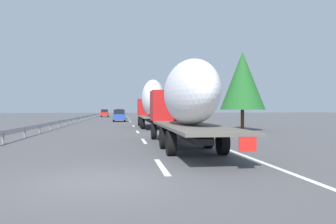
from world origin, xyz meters
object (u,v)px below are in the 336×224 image
(car_red_compact, at_px, (105,113))
(road_sign, at_px, (157,108))
(truck_trailing, at_px, (185,100))
(car_blue_sedan, at_px, (119,116))
(car_black_suv, at_px, (120,114))
(car_yellow_coupe, at_px, (119,113))
(truck_lead, at_px, (152,102))

(car_red_compact, relative_size, road_sign, 1.36)
(truck_trailing, xyz_separation_m, car_blue_sedan, (35.14, 3.52, -1.46))
(truck_trailing, bearing_deg, car_black_suv, 4.02)
(car_black_suv, xyz_separation_m, car_red_compact, (16.60, 3.82, 0.02))
(car_yellow_coupe, xyz_separation_m, car_blue_sedan, (-22.41, -0.12, -0.03))
(truck_trailing, height_order, car_red_compact, truck_trailing)
(truck_lead, bearing_deg, car_yellow_coupe, 5.29)
(truck_trailing, relative_size, car_yellow_coupe, 3.48)
(car_blue_sedan, distance_m, car_red_compact, 30.98)
(car_black_suv, bearing_deg, car_red_compact, 12.94)
(truck_lead, xyz_separation_m, car_black_suv, (31.03, 3.47, -1.75))
(truck_trailing, xyz_separation_m, car_yellow_coupe, (57.54, 3.64, -1.43))
(car_black_suv, bearing_deg, car_blue_sedan, 179.79)
(truck_trailing, bearing_deg, car_red_compact, 6.31)
(car_yellow_coupe, relative_size, car_red_compact, 0.94)
(car_blue_sedan, distance_m, car_black_suv, 14.14)
(truck_lead, bearing_deg, car_blue_sedan, 11.77)
(truck_lead, bearing_deg, car_red_compact, 8.69)
(car_blue_sedan, bearing_deg, car_black_suv, -0.21)
(car_blue_sedan, bearing_deg, truck_lead, -168.23)
(road_sign, bearing_deg, car_black_suv, 40.73)
(car_yellow_coupe, distance_m, road_sign, 17.30)
(truck_lead, relative_size, car_red_compact, 2.81)
(car_black_suv, distance_m, road_sign, 10.14)
(car_black_suv, bearing_deg, truck_lead, -173.62)
(truck_trailing, distance_m, car_blue_sedan, 35.34)
(truck_trailing, xyz_separation_m, road_sign, (41.65, -3.10, -0.21))
(road_sign, bearing_deg, car_yellow_coupe, 22.98)
(truck_lead, relative_size, truck_trailing, 0.86)
(car_red_compact, bearing_deg, truck_trailing, -173.69)
(truck_trailing, relative_size, car_red_compact, 3.28)
(truck_trailing, height_order, car_black_suv, truck_trailing)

